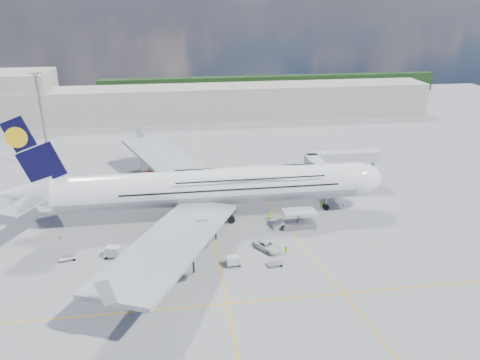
{
  "coord_description": "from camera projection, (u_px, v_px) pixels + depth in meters",
  "views": [
    {
      "loc": [
        -6.57,
        -78.37,
        43.33
      ],
      "look_at": [
        5.91,
        8.0,
        8.78
      ],
      "focal_mm": 35.0,
      "sensor_mm": 36.0,
      "label": 1
    }
  ],
  "objects": [
    {
      "name": "crew_tug",
      "position": [
        192.0,
        252.0,
        83.02
      ],
      "size": [
        1.16,
        0.68,
        1.77
      ],
      "primitive_type": "imported",
      "rotation": [
        0.0,
        0.0,
        0.02
      ],
      "color": "#BBED18",
      "rests_on": "ground"
    },
    {
      "name": "light_mast",
      "position": [
        43.0,
        121.0,
        120.17
      ],
      "size": [
        3.0,
        0.7,
        25.5
      ],
      "color": "gray",
      "rests_on": "ground"
    },
    {
      "name": "catering_truck_outer",
      "position": [
        156.0,
        170.0,
        118.97
      ],
      "size": [
        7.83,
        5.77,
        4.31
      ],
      "rotation": [
        0.0,
        0.0,
        -0.53
      ],
      "color": "gray",
      "rests_on": "ground"
    },
    {
      "name": "terminal",
      "position": [
        191.0,
        103.0,
        174.15
      ],
      "size": [
        180.0,
        16.0,
        12.0
      ],
      "primitive_type": "cube",
      "color": "#B2AD9E",
      "rests_on": "ground"
    },
    {
      "name": "crew_nose",
      "position": [
        321.0,
        203.0,
        102.31
      ],
      "size": [
        0.73,
        0.54,
        1.82
      ],
      "primitive_type": "imported",
      "rotation": [
        0.0,
        0.0,
        0.18
      ],
      "color": "#9BE618",
      "rests_on": "ground"
    },
    {
      "name": "dolly_nose_near",
      "position": [
        275.0,
        264.0,
        80.32
      ],
      "size": [
        2.87,
        1.84,
        0.39
      ],
      "rotation": [
        0.0,
        0.0,
        0.17
      ],
      "color": "gray",
      "rests_on": "ground"
    },
    {
      "name": "taxi_line_cross",
      "position": [
        228.0,
        304.0,
        70.53
      ],
      "size": [
        120.0,
        0.25,
        0.01
      ],
      "primitive_type": "cube",
      "color": "#EBAD0C",
      "rests_on": "ground"
    },
    {
      "name": "cone_nose",
      "position": [
        343.0,
        205.0,
        103.22
      ],
      "size": [
        0.38,
        0.38,
        0.48
      ],
      "color": "red",
      "rests_on": "ground"
    },
    {
      "name": "cone_wing_left_inner",
      "position": [
        163.0,
        183.0,
        115.3
      ],
      "size": [
        0.4,
        0.4,
        0.51
      ],
      "color": "red",
      "rests_on": "ground"
    },
    {
      "name": "dolly_nose_far",
      "position": [
        233.0,
        261.0,
        80.14
      ],
      "size": [
        2.87,
        1.69,
        1.75
      ],
      "rotation": [
        0.0,
        0.0,
        0.08
      ],
      "color": "gray",
      "rests_on": "ground"
    },
    {
      "name": "cargo_loader",
      "position": [
        298.0,
        221.0,
        93.38
      ],
      "size": [
        8.53,
        3.2,
        3.67
      ],
      "color": "silver",
      "rests_on": "ground"
    },
    {
      "name": "airliner",
      "position": [
        211.0,
        187.0,
        95.65
      ],
      "size": [
        77.26,
        79.15,
        23.71
      ],
      "color": "white",
      "rests_on": "ground"
    },
    {
      "name": "cone_wing_right_outer",
      "position": [
        114.0,
        285.0,
        74.54
      ],
      "size": [
        0.38,
        0.38,
        0.48
      ],
      "color": "red",
      "rests_on": "ground"
    },
    {
      "name": "dolly_row_a",
      "position": [
        113.0,
        252.0,
        82.62
      ],
      "size": [
        3.69,
        2.65,
        2.1
      ],
      "rotation": [
        0.0,
        0.0,
        -0.29
      ],
      "color": "gray",
      "rests_on": "ground"
    },
    {
      "name": "crew_loader",
      "position": [
        286.0,
        250.0,
        83.42
      ],
      "size": [
        1.11,
        1.01,
        1.84
      ],
      "primitive_type": "imported",
      "rotation": [
        0.0,
        0.0,
        -0.44
      ],
      "color": "#B4FF1A",
      "rests_on": "ground"
    },
    {
      "name": "cone_tail",
      "position": [
        60.0,
        237.0,
        89.26
      ],
      "size": [
        0.49,
        0.49,
        0.62
      ],
      "color": "red",
      "rests_on": "ground"
    },
    {
      "name": "cone_wing_right_inner",
      "position": [
        180.0,
        263.0,
        80.8
      ],
      "size": [
        0.41,
        0.41,
        0.53
      ],
      "color": "red",
      "rests_on": "ground"
    },
    {
      "name": "catering_truck_inner",
      "position": [
        158.0,
        170.0,
        119.07
      ],
      "size": [
        7.36,
        4.98,
        4.06
      ],
      "rotation": [
        0.0,
        0.0,
        0.43
      ],
      "color": "gray",
      "rests_on": "ground"
    },
    {
      "name": "dolly_back",
      "position": [
        68.0,
        258.0,
        82.15
      ],
      "size": [
        3.23,
        2.18,
        0.43
      ],
      "rotation": [
        0.0,
        0.0,
        0.22
      ],
      "color": "gray",
      "rests_on": "ground"
    },
    {
      "name": "baggage_tug",
      "position": [
        185.0,
        263.0,
        79.8
      ],
      "size": [
        2.74,
        1.33,
        1.69
      ],
      "rotation": [
        0.0,
        0.0,
        -0.03
      ],
      "color": "silver",
      "rests_on": "ground"
    },
    {
      "name": "taxi_line_main",
      "position": [
        215.0,
        240.0,
        88.93
      ],
      "size": [
        0.25,
        220.0,
        0.01
      ],
      "primitive_type": "cube",
      "color": "#EBAD0C",
      "rests_on": "ground"
    },
    {
      "name": "service_van",
      "position": [
        267.0,
        246.0,
        85.21
      ],
      "size": [
        5.2,
        6.11,
        1.56
      ],
      "primitive_type": "imported",
      "rotation": [
        0.0,
        0.0,
        0.57
      ],
      "color": "silver",
      "rests_on": "ground"
    },
    {
      "name": "ground",
      "position": [
        215.0,
        240.0,
        88.94
      ],
      "size": [
        300.0,
        300.0,
        0.0
      ],
      "primitive_type": "plane",
      "color": "gray",
      "rests_on": "ground"
    },
    {
      "name": "cone_wing_left_outer",
      "position": [
        158.0,
        169.0,
        124.77
      ],
      "size": [
        0.42,
        0.42,
        0.54
      ],
      "color": "red",
      "rests_on": "ground"
    },
    {
      "name": "dolly_row_b",
      "position": [
        135.0,
        251.0,
        84.49
      ],
      "size": [
        2.86,
        1.64,
        0.41
      ],
      "rotation": [
        0.0,
        0.0,
        0.05
      ],
      "color": "gray",
      "rests_on": "ground"
    },
    {
      "name": "crew_van",
      "position": [
        270.0,
        216.0,
        96.82
      ],
      "size": [
        0.73,
        0.91,
        1.62
      ],
      "primitive_type": "imported",
      "rotation": [
        0.0,
        0.0,
        1.88
      ],
      "color": "#CCFF1A",
      "rests_on": "ground"
    },
    {
      "name": "crew_wing",
      "position": [
        155.0,
        236.0,
        88.66
      ],
      "size": [
        0.69,
        1.09,
        1.72
      ],
      "primitive_type": "imported",
      "rotation": [
        0.0,
        0.0,
        1.28
      ],
      "color": "#BDF419",
      "rests_on": "ground"
    },
    {
      "name": "tree_line",
      "position": [
        271.0,
        84.0,
        221.62
      ],
      "size": [
        160.0,
        6.0,
        8.0
      ],
      "primitive_type": "cube",
      "color": "#193814",
      "rests_on": "ground"
    },
    {
      "name": "jet_bridge",
      "position": [
        333.0,
        162.0,
        109.64
      ],
      "size": [
        18.8,
        12.1,
        8.5
      ],
      "color": "#B7B7BC",
      "rests_on": "ground"
    },
    {
      "name": "dolly_row_c",
      "position": [
        177.0,
        241.0,
        86.23
      ],
      "size": [
        3.17,
        1.8,
        1.96
      ],
      "rotation": [
        0.0,
        0.0,
        -0.05
      ],
      "color": "gray",
      "rests_on": "ground"
    },
    {
      "name": "taxi_line_diag",
      "position": [
        276.0,
        213.0,
        100.0
      ],
      "size": [
        14.16,
        99.06,
        0.01
      ],
      "primitive_type": "cube",
      "rotation": [
        0.0,
        0.0,
        0.14
      ],
      "color": "#EBAD0C",
      "rests_on": "ground"
    }
  ]
}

